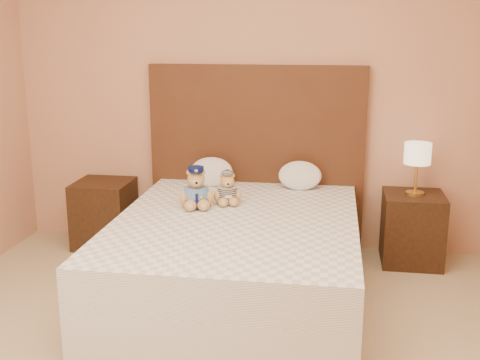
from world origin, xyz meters
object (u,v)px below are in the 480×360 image
(nightstand_right, at_px, (412,229))
(teddy_police, at_px, (196,187))
(lamp, at_px, (417,156))
(pillow_left, at_px, (211,170))
(pillow_right, at_px, (300,174))
(teddy_prisoner, at_px, (227,188))
(nightstand_left, at_px, (104,214))
(bed, at_px, (236,257))

(nightstand_right, distance_m, teddy_police, 1.73)
(lamp, bearing_deg, teddy_police, -159.29)
(pillow_left, relative_size, pillow_right, 1.03)
(nightstand_right, height_order, teddy_police, teddy_police)
(teddy_prisoner, distance_m, pillow_left, 0.55)
(nightstand_left, height_order, lamp, lamp)
(lamp, xyz_separation_m, teddy_police, (-1.57, -0.59, -0.15))
(teddy_police, bearing_deg, bed, -48.13)
(lamp, relative_size, pillow_left, 1.15)
(nightstand_right, xyz_separation_m, pillow_right, (-0.88, 0.03, 0.39))
(nightstand_right, height_order, pillow_left, pillow_left)
(nightstand_left, relative_size, pillow_left, 1.59)
(nightstand_left, relative_size, teddy_police, 1.88)
(nightstand_left, distance_m, teddy_prisoner, 1.29)
(lamp, distance_m, teddy_prisoner, 1.46)
(teddy_prisoner, bearing_deg, lamp, 2.98)
(nightstand_right, bearing_deg, lamp, 180.00)
(teddy_prisoner, bearing_deg, teddy_police, -165.11)
(nightstand_left, height_order, teddy_police, teddy_police)
(teddy_police, xyz_separation_m, pillow_right, (0.69, 0.62, -0.03))
(lamp, distance_m, pillow_right, 0.90)
(teddy_police, distance_m, teddy_prisoner, 0.24)
(bed, bearing_deg, teddy_police, 146.84)
(pillow_right, bearing_deg, teddy_police, -137.92)
(pillow_left, bearing_deg, bed, -67.85)
(bed, xyz_separation_m, teddy_police, (-0.32, 0.21, 0.42))
(lamp, bearing_deg, nightstand_right, 0.00)
(teddy_prisoner, height_order, pillow_right, pillow_right)
(nightstand_right, distance_m, pillow_left, 1.64)
(bed, height_order, lamp, lamp)
(nightstand_right, height_order, teddy_prisoner, teddy_prisoner)
(nightstand_right, bearing_deg, teddy_police, -159.29)
(nightstand_right, distance_m, pillow_right, 0.96)
(pillow_left, bearing_deg, nightstand_right, -1.08)
(nightstand_left, xyz_separation_m, pillow_right, (1.62, 0.03, 0.39))
(teddy_police, xyz_separation_m, pillow_left, (-0.02, 0.62, -0.02))
(nightstand_left, height_order, pillow_left, pillow_left)
(teddy_police, relative_size, pillow_right, 0.87)
(teddy_police, bearing_deg, teddy_prisoner, 16.01)
(nightstand_left, distance_m, lamp, 2.56)
(nightstand_left, relative_size, lamp, 1.38)
(bed, relative_size, pillow_left, 5.77)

